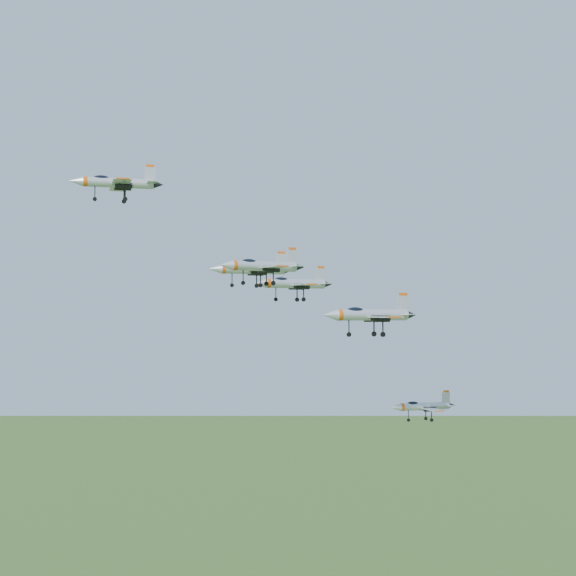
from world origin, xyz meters
name	(u,v)px	position (x,y,z in m)	size (l,w,h in m)	color
jet_lead	(116,183)	(-14.66, 10.71, 145.51)	(13.84, 11.63, 3.71)	#B3BAC0
jet_left_high	(251,269)	(0.40, -4.66, 132.24)	(12.16, 10.19, 3.26)	#B3BAC0
jet_right_high	(262,266)	(-2.89, -15.54, 132.00)	(11.65, 9.56, 3.12)	#B3BAC0
jet_left_low	(293,283)	(10.37, 1.95, 130.65)	(13.08, 10.78, 3.50)	#B3BAC0
jet_right_low	(369,315)	(12.22, -16.69, 125.91)	(13.93, 11.55, 3.72)	#B3BAC0
jet_trail	(422,406)	(28.44, -6.03, 111.99)	(10.85, 9.10, 2.91)	#B3BAC0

